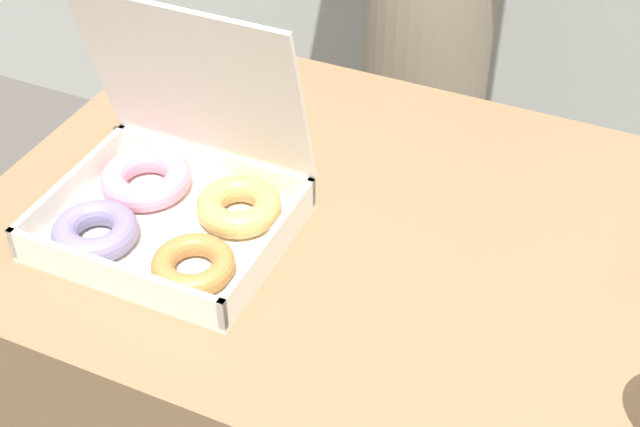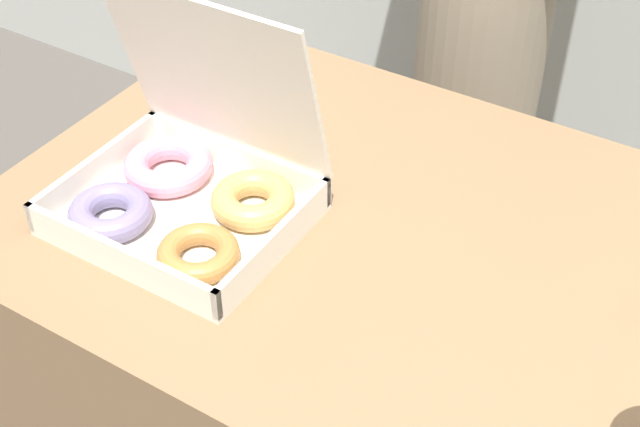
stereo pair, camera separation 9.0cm
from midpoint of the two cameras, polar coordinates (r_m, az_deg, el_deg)
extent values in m
cube|color=white|center=(1.06, -6.33, -0.44)|extent=(0.27, 0.23, 0.01)
cube|color=white|center=(1.12, -11.87, 2.77)|extent=(0.01, 0.23, 0.04)
cube|color=white|center=(0.99, -0.26, -2.07)|extent=(0.01, 0.23, 0.04)
cube|color=white|center=(0.98, -10.22, -2.97)|extent=(0.27, 0.01, 0.04)
cube|color=white|center=(1.11, -3.06, 3.56)|extent=(0.27, 0.01, 0.04)
cube|color=white|center=(1.02, -4.12, 8.64)|extent=(0.27, 0.07, 0.22)
torus|color=slate|center=(1.05, -10.91, -0.07)|extent=(0.11, 0.11, 0.03)
torus|color=pink|center=(1.11, -7.44, 2.95)|extent=(0.14, 0.14, 0.03)
torus|color=#A87038|center=(0.99, -5.23, -2.70)|extent=(0.13, 0.13, 0.03)
torus|color=tan|center=(1.05, -1.89, 0.76)|extent=(0.14, 0.14, 0.03)
cylinder|color=gray|center=(1.69, 10.96, 4.15)|extent=(0.22, 0.22, 0.97)
camera|label=1|loc=(0.04, -87.14, 2.42)|focal=50.00mm
camera|label=2|loc=(0.04, 92.86, -2.42)|focal=50.00mm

